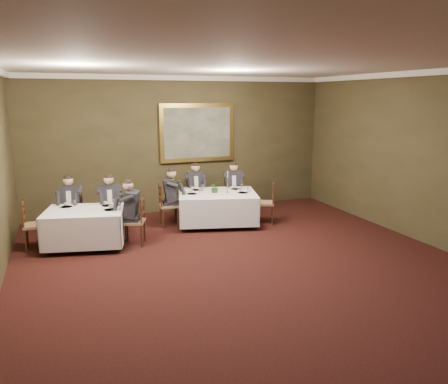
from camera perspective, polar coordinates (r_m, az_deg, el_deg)
ground at (r=7.36m, az=4.99°, el=-11.54°), size 10.00×10.00×0.00m
ceiling at (r=6.76m, az=5.57°, el=16.75°), size 8.00×10.00×0.10m
back_wall at (r=11.51m, az=-5.66°, el=6.16°), size 8.00×0.10×3.50m
crown_molding at (r=6.75m, az=5.56°, el=16.25°), size 8.00×10.00×0.12m
table_main at (r=10.34m, az=-0.87°, el=-1.80°), size 2.11×1.80×0.67m
table_second at (r=9.23m, az=-17.68°, el=-4.15°), size 1.77×1.49×0.67m
chair_main_backleft at (r=11.26m, az=-3.77°, el=-1.52°), size 0.48×0.46×1.00m
diner_main_backleft at (r=11.20m, az=-3.78°, el=-0.40°), size 0.45×0.51×1.35m
chair_main_backright at (r=11.34m, az=1.19°, el=-1.40°), size 0.53×0.51×1.00m
diner_main_backright at (r=11.28m, az=1.21°, el=-0.29°), size 0.50×0.56×1.35m
chair_main_endleft at (r=10.35m, az=-7.25°, el=-2.83°), size 0.46×0.48×1.00m
diner_main_endleft at (r=10.30m, az=-7.22°, el=-1.60°), size 0.52×0.45×1.35m
chair_main_endright at (r=10.54m, az=5.41°, el=-2.51°), size 0.57×0.58×1.00m
chair_sec_backleft at (r=10.09m, az=-19.19°, el=-3.83°), size 0.53×0.52×1.00m
diner_sec_backleft at (r=10.03m, az=-19.29°, el=-2.59°), size 0.51×0.57×1.35m
chair_sec_backright at (r=9.96m, az=-14.54°, el=-3.74°), size 0.47×0.45×1.00m
diner_sec_backright at (r=9.89m, az=-14.61°, el=-2.49°), size 0.44×0.51×1.35m
chair_sec_endright at (r=9.15m, az=-11.58°, el=-5.02°), size 0.55×0.56×1.00m
diner_sec_endright at (r=9.09m, az=-11.72°, el=-3.64°), size 0.59×0.54×1.35m
chair_sec_endleft at (r=9.49m, az=-23.43°, el=-5.18°), size 0.43×0.45×1.00m
centerpiece at (r=10.26m, az=-1.18°, el=0.68°), size 0.25×0.22×0.28m
candlestick at (r=10.22m, az=0.48°, el=0.96°), size 0.08×0.08×0.53m
place_setting_table_main at (r=10.65m, az=-3.46°, el=0.50°), size 0.33×0.31×0.14m
place_setting_table_second at (r=9.55m, az=-19.63°, el=-1.58°), size 0.33×0.31×0.14m
painting at (r=11.54m, az=-3.51°, el=7.73°), size 2.00×0.09×1.51m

